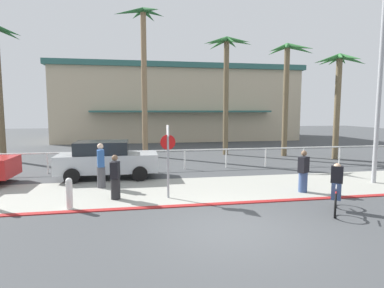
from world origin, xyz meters
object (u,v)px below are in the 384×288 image
Objects in this scene: palm_tree_1 at (144,53)px; pedestrian_1 at (303,173)px; stop_sign_bike_lane at (168,151)px; streetlight_curb at (384,80)px; bollard_1 at (69,193)px; cyclist_red_0 at (336,189)px; pedestrian_0 at (101,167)px; palm_tree_2 at (226,65)px; palm_tree_3 at (288,75)px; pedestrian_2 at (115,179)px; palm_tree_4 at (339,77)px; car_silver_1 at (107,159)px.

palm_tree_1 is 6.09× the size of pedestrian_1.
streetlight_curb is (8.83, 0.56, 2.60)m from stop_sign_bike_lane.
bollard_1 is 0.66× the size of cyclist_red_0.
pedestrian_0 is at bearing 165.10° from pedestrian_1.
pedestrian_1 is at bearing -89.65° from palm_tree_2.
stop_sign_bike_lane is at bearing 155.50° from cyclist_red_0.
pedestrian_2 is (-10.64, -8.66, -4.70)m from palm_tree_3.
palm_tree_4 is 4.15× the size of pedestrian_1.
streetlight_curb reaches higher than cyclist_red_0.
palm_tree_4 reaches higher than cyclist_red_0.
bollard_1 is 0.64× the size of pedestrian_2.
palm_tree_3 is at bearing 70.58° from cyclist_red_0.
bollard_1 is at bearing -126.82° from palm_tree_2.
bollard_1 is at bearing -175.75° from pedestrian_1.
streetlight_curb is 4.96× the size of cyclist_red_0.
bollard_1 is 4.49m from car_silver_1.
car_silver_1 is at bearing -139.00° from palm_tree_2.
palm_tree_1 is at bearing 170.94° from palm_tree_3.
palm_tree_2 reaches higher than pedestrian_0.
palm_tree_3 is 12.66m from cyclist_red_0.
palm_tree_2 is at bearing 154.10° from palm_tree_4.
car_silver_1 is at bearing -166.33° from palm_tree_4.
palm_tree_2 reaches higher than bollard_1.
car_silver_1 is at bearing 123.03° from stop_sign_bike_lane.
pedestrian_1 is 6.88m from pedestrian_2.
palm_tree_1 reaches higher than cyclist_red_0.
palm_tree_1 is at bearing 74.17° from car_silver_1.
pedestrian_2 is (1.34, 0.86, 0.20)m from bollard_1.
palm_tree_3 is at bearing -9.06° from palm_tree_1.
stop_sign_bike_lane reaches higher than bollard_1.
palm_tree_3 is 1.70× the size of car_silver_1.
pedestrian_2 is (0.62, -3.56, -0.16)m from car_silver_1.
stop_sign_bike_lane is 2.06m from pedestrian_2.
palm_tree_1 is 1.20× the size of palm_tree_2.
palm_tree_4 is (6.38, -3.10, -1.04)m from palm_tree_2.
palm_tree_2 is 4.13m from palm_tree_3.
streetlight_curb is 12.18m from car_silver_1.
car_silver_1 is 1.81m from pedestrian_0.
palm_tree_2 reaches higher than car_silver_1.
stop_sign_bike_lane reaches higher than car_silver_1.
car_silver_1 is at bearing -155.61° from palm_tree_3.
palm_tree_3 reaches higher than pedestrian_0.
palm_tree_1 is 1.47× the size of palm_tree_4.
streetlight_curb is 1.00× the size of palm_tree_3.
cyclist_red_0 is (-6.45, -9.33, -4.44)m from palm_tree_4.
palm_tree_1 is at bearing 82.96° from pedestrian_2.
palm_tree_3 reaches higher than pedestrian_1.
palm_tree_2 is at bearing 89.65° from cyclist_red_0.
cyclist_red_0 is at bearing -24.50° from stop_sign_bike_lane.
palm_tree_3 reaches higher than pedestrian_2.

